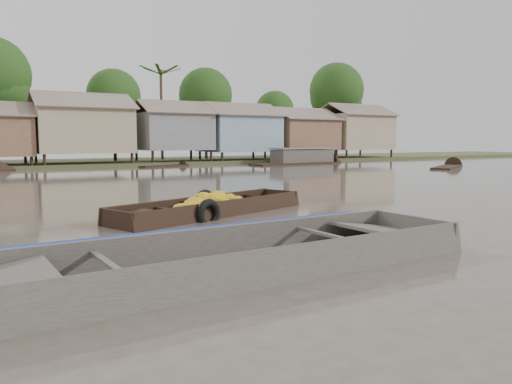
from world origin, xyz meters
TOP-DOWN VIEW (x-y plane):
  - ground at (0.00, 0.00)m, footprint 120.00×120.00m
  - riverbank at (3.03, 31.86)m, footprint 120.00×12.47m
  - banana_boat at (0.54, 3.17)m, footprint 6.10×3.35m
  - viewer_boat at (-1.47, -2.13)m, footprint 8.10×2.42m
  - distant_boats at (11.29, 24.30)m, footprint 48.15×14.67m

SIDE VIEW (x-z plane):
  - ground at x=0.00m, z-range 0.00..0.00m
  - viewer_boat at x=-1.47m, z-range -0.25..0.39m
  - banana_boat at x=0.54m, z-range -0.24..0.60m
  - distant_boats at x=11.29m, z-range -0.48..0.90m
  - riverbank at x=3.03m, z-range -2.04..8.18m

